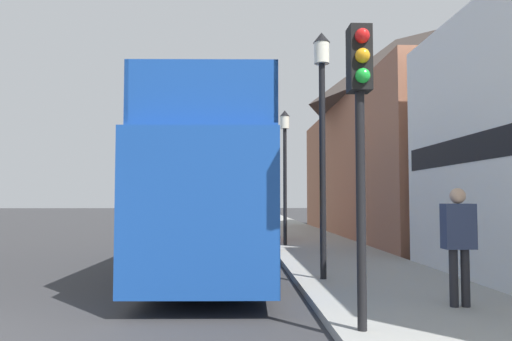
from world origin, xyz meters
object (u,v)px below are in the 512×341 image
(tour_bus, at_px, (221,196))
(lamp_post_second, at_px, (285,152))
(pedestrian_nearest, at_px, (459,235))
(parked_car_ahead_of_bus, at_px, (238,225))
(traffic_signal, at_px, (360,106))
(lamp_post_nearest, at_px, (322,109))

(tour_bus, height_order, lamp_post_second, lamp_post_second)
(lamp_post_second, bearing_deg, pedestrian_nearest, -80.83)
(parked_car_ahead_of_bus, bearing_deg, tour_bus, -93.13)
(parked_car_ahead_of_bus, distance_m, pedestrian_nearest, 13.42)
(pedestrian_nearest, bearing_deg, traffic_signal, -144.32)
(parked_car_ahead_of_bus, relative_size, lamp_post_second, 0.90)
(tour_bus, relative_size, pedestrian_nearest, 6.00)
(tour_bus, bearing_deg, traffic_signal, -71.60)
(parked_car_ahead_of_bus, height_order, lamp_post_nearest, lamp_post_nearest)
(tour_bus, relative_size, parked_car_ahead_of_bus, 2.48)
(traffic_signal, distance_m, lamp_post_second, 11.57)
(parked_car_ahead_of_bus, relative_size, pedestrian_nearest, 2.42)
(parked_car_ahead_of_bus, distance_m, lamp_post_nearest, 10.81)
(traffic_signal, xyz_separation_m, lamp_post_second, (0.19, 11.56, 0.50))
(parked_car_ahead_of_bus, bearing_deg, pedestrian_nearest, -75.12)
(parked_car_ahead_of_bus, bearing_deg, lamp_post_second, -58.35)
(pedestrian_nearest, xyz_separation_m, traffic_signal, (-1.84, -1.32, 1.74))
(tour_bus, bearing_deg, pedestrian_nearest, -52.45)
(parked_car_ahead_of_bus, bearing_deg, traffic_signal, -83.57)
(pedestrian_nearest, xyz_separation_m, lamp_post_nearest, (-1.62, 2.74, 2.44))
(lamp_post_nearest, distance_m, lamp_post_second, 7.50)
(lamp_post_second, bearing_deg, tour_bus, -113.71)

